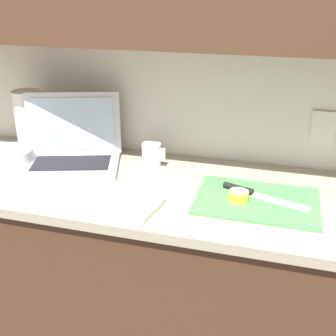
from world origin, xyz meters
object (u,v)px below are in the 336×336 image
object	(u,v)px
lemon_half_cut	(238,196)
laptop	(73,148)
paper_towel_roll	(30,121)
cutting_board	(257,201)
bowl_white	(11,157)
knife	(250,192)
measuring_cup	(152,155)

from	to	relation	value
lemon_half_cut	laptop	bearing A→B (deg)	167.12
laptop	paper_towel_roll	xyz separation A→B (m)	(-0.25, 0.09, 0.07)
cutting_board	laptop	bearing A→B (deg)	169.75
laptop	lemon_half_cut	size ratio (longest dim) A/B	6.48
laptop	bowl_white	distance (m)	0.25
lemon_half_cut	cutting_board	bearing A→B (deg)	20.14
cutting_board	bowl_white	bearing A→B (deg)	177.42
cutting_board	lemon_half_cut	world-z (taller)	lemon_half_cut
knife	bowl_white	bearing A→B (deg)	-163.18
laptop	bowl_white	world-z (taller)	laptop
laptop	bowl_white	bearing A→B (deg)	-176.07
measuring_cup	laptop	bearing A→B (deg)	-168.69
cutting_board	lemon_half_cut	distance (m)	0.07
cutting_board	measuring_cup	world-z (taller)	measuring_cup
knife	measuring_cup	distance (m)	0.45
laptop	bowl_white	size ratio (longest dim) A/B	2.45
measuring_cup	paper_towel_roll	size ratio (longest dim) A/B	0.37
lemon_half_cut	bowl_white	distance (m)	0.93
measuring_cup	bowl_white	xyz separation A→B (m)	(-0.55, -0.16, -0.01)
cutting_board	lemon_half_cut	size ratio (longest dim) A/B	6.04
measuring_cup	paper_towel_roll	xyz separation A→B (m)	(-0.56, 0.02, 0.09)
knife	bowl_white	xyz separation A→B (m)	(-0.96, 0.01, 0.02)
knife	measuring_cup	bearing A→B (deg)	175.49
bowl_white	paper_towel_roll	size ratio (longest dim) A/B	0.68
cutting_board	measuring_cup	xyz separation A→B (m)	(-0.44, 0.20, 0.04)
knife	lemon_half_cut	bearing A→B (deg)	-102.85
laptop	lemon_half_cut	xyz separation A→B (m)	(0.70, -0.16, -0.04)
cutting_board	paper_towel_roll	bearing A→B (deg)	167.37
measuring_cup	cutting_board	bearing A→B (deg)	-24.54
bowl_white	paper_towel_roll	distance (m)	0.21
cutting_board	knife	world-z (taller)	knife
lemon_half_cut	paper_towel_roll	distance (m)	0.98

